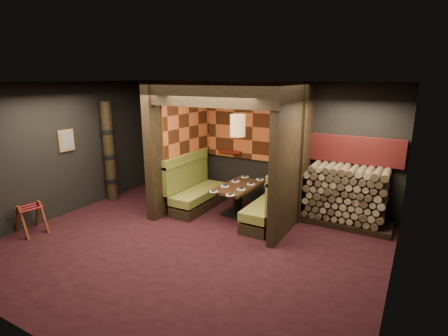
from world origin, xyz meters
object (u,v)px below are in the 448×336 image
luggage_rack (30,217)px  booth_bench_right (272,205)px  booth_bench_left (195,191)px  totem_column (109,153)px  dining_table (238,196)px  firewood_stack (349,197)px  pendant_lamp (238,125)px

luggage_rack → booth_bench_right: bearing=34.6°
booth_bench_left → totem_column: size_ratio=0.67×
totem_column → dining_table: bearing=12.0°
booth_bench_left → booth_bench_right: 1.89m
booth_bench_right → firewood_stack: 1.54m
firewood_stack → booth_bench_right: bearing=-152.7°
dining_table → luggage_rack: size_ratio=2.01×
dining_table → firewood_stack: firewood_stack is taller
booth_bench_left → totem_column: totem_column is taller
booth_bench_right → pendant_lamp: pendant_lamp is taller
booth_bench_right → luggage_rack: bearing=-145.4°
dining_table → firewood_stack: 2.28m
luggage_rack → booth_bench_left: bearing=53.3°
booth_bench_right → dining_table: (-0.84, 0.12, 0.03)m
totem_column → pendant_lamp: bearing=11.1°
booth_bench_left → dining_table: size_ratio=1.23×
totem_column → firewood_stack: size_ratio=1.39×
pendant_lamp → firewood_stack: pendant_lamp is taller
booth_bench_right → totem_column: totem_column is taller
pendant_lamp → totem_column: size_ratio=0.46×
luggage_rack → firewood_stack: bearing=32.8°
luggage_rack → totem_column: 2.31m
dining_table → luggage_rack: bearing=-137.4°
totem_column → luggage_rack: bearing=-87.9°
booth_bench_right → luggage_rack: size_ratio=2.48×
luggage_rack → pendant_lamp: bearing=42.1°
booth_bench_left → totem_column: 2.30m
booth_bench_left → luggage_rack: size_ratio=2.48×
booth_bench_right → luggage_rack: 4.74m
dining_table → luggage_rack: 4.15m
booth_bench_right → booth_bench_left: bearing=180.0°
pendant_lamp → booth_bench_left: bearing=-176.3°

